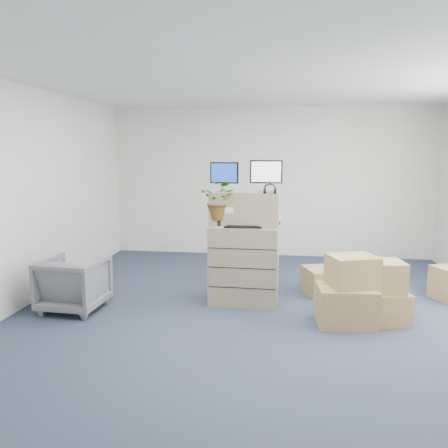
{
  "coord_description": "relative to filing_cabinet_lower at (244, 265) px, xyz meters",
  "views": [
    {
      "loc": [
        0.24,
        -4.81,
        1.94
      ],
      "look_at": [
        -0.46,
        0.4,
        1.09
      ],
      "focal_mm": 35.0,
      "sensor_mm": 36.0,
      "label": 1
    }
  ],
  "objects": [
    {
      "name": "mouse",
      "position": [
        0.3,
        -0.13,
        0.53
      ],
      "size": [
        0.11,
        0.08,
        0.03
      ],
      "primitive_type": "ellipsoid",
      "rotation": [
        0.0,
        0.0,
        -0.2
      ],
      "color": "silver",
      "rests_on": "filing_cabinet_lower"
    },
    {
      "name": "monitor_left",
      "position": [
        -0.27,
        0.04,
        1.16
      ],
      "size": [
        0.38,
        0.18,
        0.37
      ],
      "rotation": [
        0.0,
        0.0,
        -0.21
      ],
      "color": "#99999E",
      "rests_on": "filing_cabinet_upper"
    },
    {
      "name": "phone_dock",
      "position": [
        -0.07,
        0.08,
        0.56
      ],
      "size": [
        0.07,
        0.06,
        0.15
      ],
      "rotation": [
        0.0,
        0.0,
        -0.03
      ],
      "color": "silver",
      "rests_on": "filing_cabinet_lower"
    },
    {
      "name": "cardboard_boxes",
      "position": [
        1.62,
        -0.15,
        -0.21
      ],
      "size": [
        2.44,
        1.71,
        0.8
      ],
      "color": "olive",
      "rests_on": "ground"
    },
    {
      "name": "keyboard",
      "position": [
        -0.01,
        -0.11,
        0.52
      ],
      "size": [
        0.48,
        0.22,
        0.02
      ],
      "primitive_type": "cube",
      "rotation": [
        0.0,
        0.0,
        0.05
      ],
      "color": "black",
      "rests_on": "filing_cabinet_lower"
    },
    {
      "name": "ground",
      "position": [
        0.23,
        -0.71,
        -0.51
      ],
      "size": [
        7.0,
        7.0,
        0.0
      ],
      "primitive_type": "plane",
      "color": "#253343",
      "rests_on": "ground"
    },
    {
      "name": "filing_cabinet_upper",
      "position": [
        0.0,
        0.05,
        0.73
      ],
      "size": [
        0.89,
        0.46,
        0.44
      ],
      "primitive_type": "cube",
      "rotation": [
        0.0,
        0.0,
        -0.03
      ],
      "color": "tan",
      "rests_on": "filing_cabinet_lower"
    },
    {
      "name": "water_bottle",
      "position": [
        0.03,
        0.04,
        0.63
      ],
      "size": [
        0.07,
        0.07,
        0.24
      ],
      "primitive_type": "cylinder",
      "color": "#979BA0",
      "rests_on": "filing_cabinet_lower"
    },
    {
      "name": "office_chair",
      "position": [
        -2.08,
        -0.55,
        -0.14
      ],
      "size": [
        0.75,
        0.71,
        0.74
      ],
      "primitive_type": "imported",
      "rotation": [
        0.0,
        0.0,
        3.08
      ],
      "color": "slate",
      "rests_on": "ground"
    },
    {
      "name": "headphones",
      "position": [
        0.32,
        -0.15,
        0.99
      ],
      "size": [
        0.16,
        0.02,
        0.15
      ],
      "primitive_type": "torus",
      "rotation": [
        1.57,
        0.0,
        -0.03
      ],
      "color": "black",
      "rests_on": "filing_cabinet_upper"
    },
    {
      "name": "tissue_box",
      "position": [
        0.34,
        0.12,
        0.61
      ],
      "size": [
        0.25,
        0.18,
        0.09
      ],
      "primitive_type": "cube",
      "rotation": [
        0.0,
        0.0,
        -0.3
      ],
      "color": "#4086DA",
      "rests_on": "external_drive"
    },
    {
      "name": "filing_cabinet_lower",
      "position": [
        0.0,
        0.0,
        0.0
      ],
      "size": [
        0.89,
        0.56,
        1.02
      ],
      "primitive_type": "cube",
      "rotation": [
        0.0,
        0.0,
        -0.03
      ],
      "color": "tan",
      "rests_on": "ground"
    },
    {
      "name": "potted_plant",
      "position": [
        -0.31,
        -0.08,
        0.78
      ],
      "size": [
        0.57,
        0.61,
        0.47
      ],
      "rotation": [
        0.0,
        0.0,
        -0.03
      ],
      "color": "#A9C69F",
      "rests_on": "filing_cabinet_lower"
    },
    {
      "name": "wall_back",
      "position": [
        0.23,
        2.8,
        0.89
      ],
      "size": [
        6.0,
        0.02,
        2.8
      ],
      "primitive_type": "cube",
      "color": "silver",
      "rests_on": "ground"
    },
    {
      "name": "external_drive",
      "position": [
        0.35,
        0.13,
        0.54
      ],
      "size": [
        0.21,
        0.17,
        0.06
      ],
      "primitive_type": "cube",
      "rotation": [
        0.0,
        0.0,
        -0.11
      ],
      "color": "black",
      "rests_on": "filing_cabinet_lower"
    },
    {
      "name": "monitor_right",
      "position": [
        0.27,
        0.01,
        1.17
      ],
      "size": [
        0.41,
        0.16,
        0.4
      ],
      "rotation": [
        0.0,
        0.0,
        -0.02
      ],
      "color": "#99999E",
      "rests_on": "filing_cabinet_upper"
    }
  ]
}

